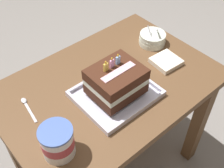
{
  "coord_description": "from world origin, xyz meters",
  "views": [
    {
      "loc": [
        -0.55,
        -0.66,
        1.55
      ],
      "look_at": [
        -0.01,
        -0.04,
        0.72
      ],
      "focal_mm": 46.12,
      "sensor_mm": 36.0,
      "label": 1
    }
  ],
  "objects_px": {
    "foil_tray": "(116,94)",
    "serving_spoon_near_tray": "(26,105)",
    "birthday_cake": "(116,81)",
    "bowl_stack": "(152,39)",
    "napkin_pile": "(166,61)",
    "ice_cream_tub": "(57,142)"
  },
  "relations": [
    {
      "from": "bowl_stack",
      "to": "napkin_pile",
      "type": "bearing_deg",
      "value": -112.95
    },
    {
      "from": "foil_tray",
      "to": "ice_cream_tub",
      "type": "height_order",
      "value": "ice_cream_tub"
    },
    {
      "from": "foil_tray",
      "to": "birthday_cake",
      "type": "height_order",
      "value": "birthday_cake"
    },
    {
      "from": "foil_tray",
      "to": "napkin_pile",
      "type": "xyz_separation_m",
      "value": [
        0.3,
        -0.0,
        0.0
      ]
    },
    {
      "from": "foil_tray",
      "to": "ice_cream_tub",
      "type": "bearing_deg",
      "value": -167.6
    },
    {
      "from": "napkin_pile",
      "to": "serving_spoon_near_tray",
      "type": "bearing_deg",
      "value": 162.27
    },
    {
      "from": "foil_tray",
      "to": "serving_spoon_near_tray",
      "type": "bearing_deg",
      "value": 147.54
    },
    {
      "from": "bowl_stack",
      "to": "serving_spoon_near_tray",
      "type": "distance_m",
      "value": 0.67
    },
    {
      "from": "serving_spoon_near_tray",
      "to": "napkin_pile",
      "type": "bearing_deg",
      "value": -17.73
    },
    {
      "from": "ice_cream_tub",
      "to": "serving_spoon_near_tray",
      "type": "bearing_deg",
      "value": 86.44
    },
    {
      "from": "bowl_stack",
      "to": "napkin_pile",
      "type": "xyz_separation_m",
      "value": [
        -0.06,
        -0.14,
        -0.02
      ]
    },
    {
      "from": "bowl_stack",
      "to": "serving_spoon_near_tray",
      "type": "xyz_separation_m",
      "value": [
        -0.66,
        0.05,
        -0.02
      ]
    },
    {
      "from": "ice_cream_tub",
      "to": "napkin_pile",
      "type": "relative_size",
      "value": 0.96
    },
    {
      "from": "foil_tray",
      "to": "bowl_stack",
      "type": "distance_m",
      "value": 0.39
    },
    {
      "from": "bowl_stack",
      "to": "ice_cream_tub",
      "type": "xyz_separation_m",
      "value": [
        -0.68,
        -0.21,
        0.03
      ]
    },
    {
      "from": "birthday_cake",
      "to": "bowl_stack",
      "type": "bearing_deg",
      "value": 21.55
    },
    {
      "from": "bowl_stack",
      "to": "ice_cream_tub",
      "type": "height_order",
      "value": "ice_cream_tub"
    },
    {
      "from": "napkin_pile",
      "to": "foil_tray",
      "type": "bearing_deg",
      "value": 179.74
    },
    {
      "from": "birthday_cake",
      "to": "bowl_stack",
      "type": "height_order",
      "value": "birthday_cake"
    },
    {
      "from": "ice_cream_tub",
      "to": "serving_spoon_near_tray",
      "type": "relative_size",
      "value": 0.85
    },
    {
      "from": "serving_spoon_near_tray",
      "to": "napkin_pile",
      "type": "relative_size",
      "value": 1.13
    },
    {
      "from": "serving_spoon_near_tray",
      "to": "bowl_stack",
      "type": "bearing_deg",
      "value": -4.11
    }
  ]
}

